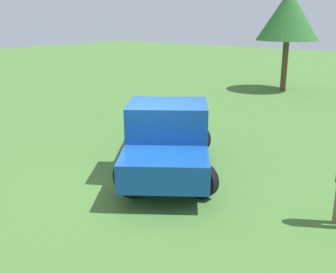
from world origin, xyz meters
name	(u,v)px	position (x,y,z in m)	size (l,w,h in m)	color
ground_plane	(147,182)	(0.00, 0.00, 0.00)	(80.00, 80.00, 0.00)	#477533
pickup_truck	(168,136)	(0.01, -0.81, 0.94)	(4.36, 5.06, 1.81)	black
tree_back_right	(288,15)	(2.58, -13.86, 3.78)	(3.12, 3.12, 5.05)	brown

